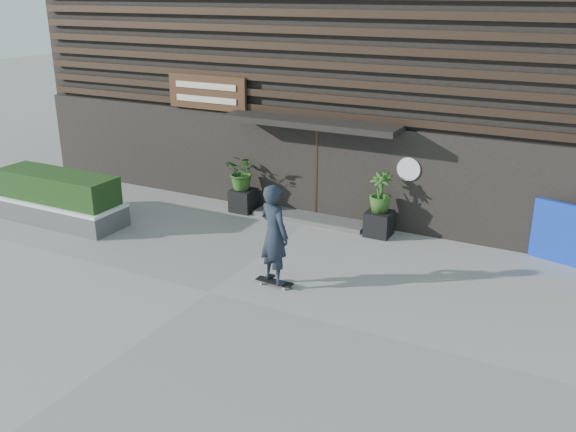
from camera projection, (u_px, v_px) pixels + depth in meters
The scene contains 12 objects.
ground at pixel (209, 292), 12.26m from camera, with size 80.00×80.00×0.00m, color #989690.
entrance_step at pixel (311, 218), 16.07m from camera, with size 3.00×0.80×0.12m, color #4E4E4B.
planter_pot_left at pixel (243, 200), 16.65m from camera, with size 0.60×0.60×0.60m, color black.
bamboo_left at pixel (243, 172), 16.38m from camera, with size 0.86×0.75×0.96m, color #2D591E.
planter_pot_right at pixel (379, 224), 14.99m from camera, with size 0.60×0.60×0.60m, color black.
bamboo_right at pixel (381, 193), 14.73m from camera, with size 0.54×0.54×0.96m, color #2D591E.
raised_bed at pixel (61, 212), 15.92m from camera, with size 3.50×1.20×0.50m, color #4C4C4A.
snow_layer at pixel (59, 201), 15.83m from camera, with size 3.50×1.20×0.08m, color white.
hedge at pixel (58, 186), 15.69m from camera, with size 3.30×1.00×0.70m, color #1A3814.
blue_tarp at pixel (566, 234), 13.34m from camera, with size 1.43×0.12×1.34m, color #0D2EB4.
building at pixel (388, 44), 19.19m from camera, with size 18.00×11.00×8.00m.
skateboarder at pixel (274, 234), 12.17m from camera, with size 0.87×0.73×2.11m.
Camera 1 is at (6.48, -9.04, 5.60)m, focal length 39.09 mm.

